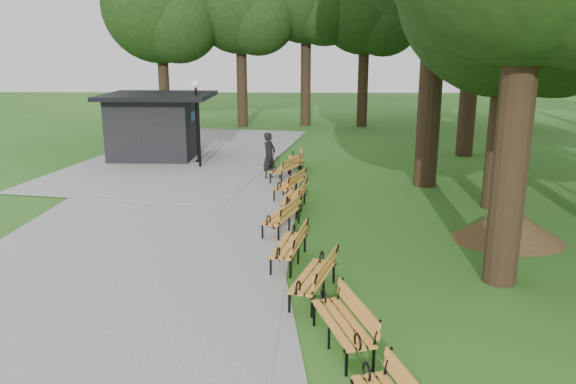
{
  "coord_description": "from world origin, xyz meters",
  "views": [
    {
      "loc": [
        0.11,
        -11.31,
        4.86
      ],
      "look_at": [
        -0.18,
        3.15,
        1.1
      ],
      "focal_mm": 35.08,
      "sensor_mm": 36.0,
      "label": 1
    }
  ],
  "objects_px": {
    "person": "(269,156)",
    "bench_2": "(313,277)",
    "bench_6": "(290,184)",
    "bench_8": "(295,160)",
    "dirt_mound": "(509,224)",
    "kiosk": "(154,126)",
    "lamp_post": "(196,105)",
    "bench_3": "(289,245)",
    "bench_1": "(342,323)",
    "bench_5": "(294,197)",
    "bench_4": "(281,216)",
    "bench_7": "(285,169)"
  },
  "relations": [
    {
      "from": "kiosk",
      "to": "bench_5",
      "type": "bearing_deg",
      "value": -51.64
    },
    {
      "from": "kiosk",
      "to": "person",
      "type": "bearing_deg",
      "value": -35.18
    },
    {
      "from": "person",
      "to": "bench_3",
      "type": "distance_m",
      "value": 8.64
    },
    {
      "from": "lamp_post",
      "to": "bench_2",
      "type": "xyz_separation_m",
      "value": [
        4.61,
        -13.29,
        -2.04
      ]
    },
    {
      "from": "person",
      "to": "bench_1",
      "type": "bearing_deg",
      "value": -141.2
    },
    {
      "from": "dirt_mound",
      "to": "bench_1",
      "type": "distance_m",
      "value": 7.16
    },
    {
      "from": "bench_5",
      "to": "bench_4",
      "type": "bearing_deg",
      "value": -0.56
    },
    {
      "from": "bench_2",
      "to": "bench_8",
      "type": "xyz_separation_m",
      "value": [
        -0.46,
        11.74,
        0.0
      ]
    },
    {
      "from": "bench_2",
      "to": "bench_6",
      "type": "height_order",
      "value": "same"
    },
    {
      "from": "person",
      "to": "dirt_mound",
      "type": "bearing_deg",
      "value": -106.2
    },
    {
      "from": "bench_2",
      "to": "kiosk",
      "type": "bearing_deg",
      "value": -137.37
    },
    {
      "from": "person",
      "to": "bench_6",
      "type": "distance_m",
      "value": 2.83
    },
    {
      "from": "kiosk",
      "to": "bench_1",
      "type": "bearing_deg",
      "value": -65.12
    },
    {
      "from": "person",
      "to": "bench_1",
      "type": "xyz_separation_m",
      "value": [
        1.84,
        -12.28,
        -0.43
      ]
    },
    {
      "from": "lamp_post",
      "to": "dirt_mound",
      "type": "bearing_deg",
      "value": -45.14
    },
    {
      "from": "bench_3",
      "to": "kiosk",
      "type": "bearing_deg",
      "value": -142.26
    },
    {
      "from": "kiosk",
      "to": "bench_8",
      "type": "distance_m",
      "value": 6.82
    },
    {
      "from": "lamp_post",
      "to": "bench_4",
      "type": "bearing_deg",
      "value": -67.22
    },
    {
      "from": "bench_4",
      "to": "bench_6",
      "type": "relative_size",
      "value": 1.0
    },
    {
      "from": "bench_3",
      "to": "bench_8",
      "type": "bearing_deg",
      "value": -169.01
    },
    {
      "from": "lamp_post",
      "to": "bench_3",
      "type": "bearing_deg",
      "value": -70.39
    },
    {
      "from": "bench_4",
      "to": "bench_7",
      "type": "distance_m",
      "value": 6.01
    },
    {
      "from": "lamp_post",
      "to": "bench_6",
      "type": "bearing_deg",
      "value": -54.3
    },
    {
      "from": "person",
      "to": "bench_1",
      "type": "relative_size",
      "value": 0.92
    },
    {
      "from": "bench_6",
      "to": "bench_7",
      "type": "bearing_deg",
      "value": -155.22
    },
    {
      "from": "bench_3",
      "to": "bench_8",
      "type": "height_order",
      "value": "same"
    },
    {
      "from": "lamp_post",
      "to": "bench_8",
      "type": "height_order",
      "value": "lamp_post"
    },
    {
      "from": "person",
      "to": "lamp_post",
      "type": "relative_size",
      "value": 0.5
    },
    {
      "from": "lamp_post",
      "to": "dirt_mound",
      "type": "relative_size",
      "value": 1.46
    },
    {
      "from": "lamp_post",
      "to": "bench_1",
      "type": "height_order",
      "value": "lamp_post"
    },
    {
      "from": "dirt_mound",
      "to": "bench_7",
      "type": "distance_m",
      "value": 8.87
    },
    {
      "from": "bench_2",
      "to": "bench_4",
      "type": "bearing_deg",
      "value": -152.12
    },
    {
      "from": "dirt_mound",
      "to": "bench_5",
      "type": "relative_size",
      "value": 1.25
    },
    {
      "from": "bench_5",
      "to": "dirt_mound",
      "type": "bearing_deg",
      "value": 74.06
    },
    {
      "from": "kiosk",
      "to": "lamp_post",
      "type": "relative_size",
      "value": 1.32
    },
    {
      "from": "kiosk",
      "to": "lamp_post",
      "type": "xyz_separation_m",
      "value": [
        2.1,
        -0.98,
        1.04
      ]
    },
    {
      "from": "bench_5",
      "to": "lamp_post",
      "type": "bearing_deg",
      "value": -141.54
    },
    {
      "from": "bench_8",
      "to": "dirt_mound",
      "type": "bearing_deg",
      "value": 32.32
    },
    {
      "from": "bench_6",
      "to": "bench_4",
      "type": "bearing_deg",
      "value": 17.24
    },
    {
      "from": "bench_1",
      "to": "bench_2",
      "type": "relative_size",
      "value": 1.0
    },
    {
      "from": "bench_7",
      "to": "bench_6",
      "type": "bearing_deg",
      "value": 27.78
    },
    {
      "from": "bench_7",
      "to": "person",
      "type": "bearing_deg",
      "value": -90.0
    },
    {
      "from": "person",
      "to": "dirt_mound",
      "type": "distance_m",
      "value": 9.47
    },
    {
      "from": "person",
      "to": "bench_6",
      "type": "height_order",
      "value": "person"
    },
    {
      "from": "bench_3",
      "to": "bench_7",
      "type": "bearing_deg",
      "value": -166.67
    },
    {
      "from": "bench_5",
      "to": "bench_6",
      "type": "height_order",
      "value": "same"
    },
    {
      "from": "person",
      "to": "bench_2",
      "type": "distance_m",
      "value": 10.49
    },
    {
      "from": "bench_3",
      "to": "bench_1",
      "type": "bearing_deg",
      "value": 25.7
    },
    {
      "from": "bench_1",
      "to": "bench_2",
      "type": "xyz_separation_m",
      "value": [
        -0.43,
        1.9,
        0.0
      ]
    },
    {
      "from": "bench_4",
      "to": "bench_7",
      "type": "relative_size",
      "value": 1.0
    }
  ]
}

